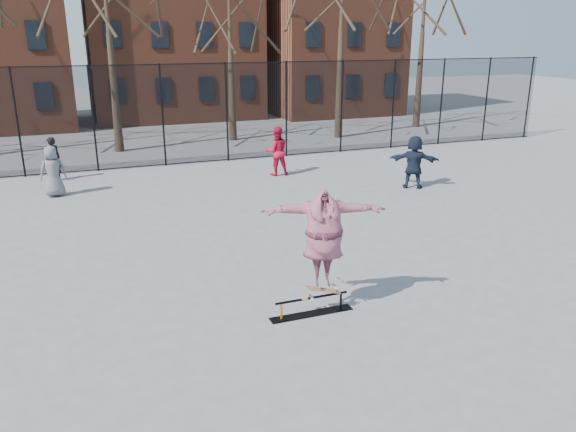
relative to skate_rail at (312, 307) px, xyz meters
name	(u,v)px	position (x,y,z in m)	size (l,w,h in m)	color
ground	(335,293)	(0.82, 0.67, -0.14)	(100.00, 100.00, 0.00)	slate
skate_rail	(312,307)	(0.00, 0.00, 0.00)	(1.65, 0.25, 0.36)	black
skateboard	(322,293)	(0.22, 0.00, 0.27)	(0.78, 0.19, 0.09)	#99683D
skater	(324,244)	(0.22, 0.00, 1.25)	(2.29, 0.62, 1.87)	#3A3689
bystander_grey	(53,171)	(-4.67, 10.46, 0.70)	(0.82, 0.53, 1.67)	slate
bystander_black	(52,159)	(-4.73, 12.67, 0.66)	(0.58, 0.38, 1.60)	black
bystander_red	(277,151)	(3.09, 10.62, 0.77)	(0.88, 0.69, 1.82)	#BB102E
bystander_navy	(414,162)	(6.85, 7.23, 0.77)	(1.69, 0.54, 1.83)	#192132
fence	(197,113)	(0.80, 13.67, 1.91)	(34.03, 0.07, 4.00)	black
rowhouses	(160,16)	(1.54, 26.67, 5.92)	(29.00, 7.00, 13.00)	brown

